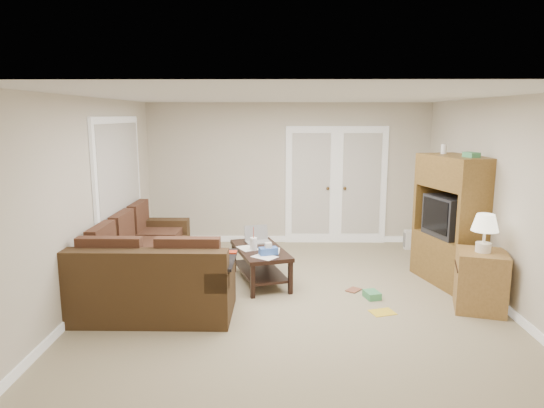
{
  "coord_description": "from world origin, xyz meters",
  "views": [
    {
      "loc": [
        -0.2,
        -5.85,
        2.28
      ],
      "look_at": [
        -0.27,
        0.57,
        1.1
      ],
      "focal_mm": 32.0,
      "sensor_mm": 36.0,
      "label": 1
    }
  ],
  "objects_px": {
    "sectional_sofa": "(145,269)",
    "side_cabinet": "(481,276)",
    "coffee_table": "(260,263)",
    "tv_armoire": "(453,219)"
  },
  "relations": [
    {
      "from": "sectional_sofa",
      "to": "side_cabinet",
      "type": "height_order",
      "value": "side_cabinet"
    },
    {
      "from": "sectional_sofa",
      "to": "side_cabinet",
      "type": "relative_size",
      "value": 2.42
    },
    {
      "from": "sectional_sofa",
      "to": "coffee_table",
      "type": "relative_size",
      "value": 2.16
    },
    {
      "from": "tv_armoire",
      "to": "side_cabinet",
      "type": "relative_size",
      "value": 1.62
    },
    {
      "from": "sectional_sofa",
      "to": "tv_armoire",
      "type": "bearing_deg",
      "value": 7.58
    },
    {
      "from": "tv_armoire",
      "to": "side_cabinet",
      "type": "bearing_deg",
      "value": -104.76
    },
    {
      "from": "sectional_sofa",
      "to": "side_cabinet",
      "type": "bearing_deg",
      "value": -6.16
    },
    {
      "from": "tv_armoire",
      "to": "coffee_table",
      "type": "bearing_deg",
      "value": 165.71
    },
    {
      "from": "side_cabinet",
      "to": "sectional_sofa",
      "type": "bearing_deg",
      "value": -170.35
    },
    {
      "from": "tv_armoire",
      "to": "side_cabinet",
      "type": "distance_m",
      "value": 1.09
    }
  ]
}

